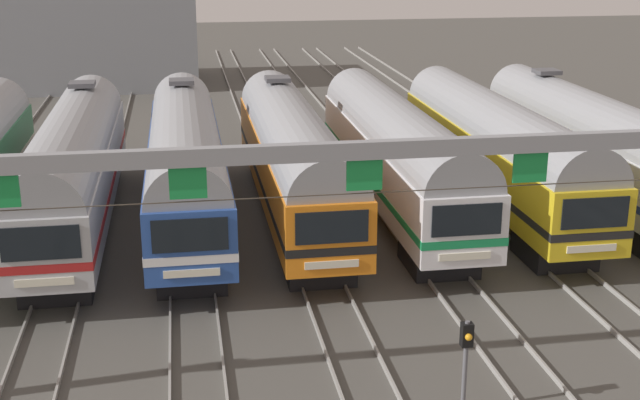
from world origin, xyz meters
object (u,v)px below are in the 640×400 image
(commuter_train_yellow, at_px, (495,147))
(commuter_train_stainless, at_px, (74,164))
(catenary_gantry, at_px, (364,181))
(commuter_train_blue, at_px, (186,159))
(commuter_train_white, at_px, (396,151))
(yard_signal_mast, at_px, (466,349))
(commuter_train_silver, at_px, (591,143))
(commuter_train_orange, at_px, (293,155))

(commuter_train_yellow, bearing_deg, commuter_train_stainless, 179.99)
(catenary_gantry, bearing_deg, commuter_train_blue, 107.68)
(commuter_train_stainless, bearing_deg, commuter_train_yellow, -0.01)
(commuter_train_yellow, bearing_deg, commuter_train_white, 180.00)
(commuter_train_stainless, xyz_separation_m, yard_signal_mast, (10.76, -15.49, -0.99))
(commuter_train_silver, relative_size, yard_signal_mast, 7.45)
(commuter_train_yellow, height_order, yard_signal_mast, commuter_train_yellow)
(commuter_train_stainless, height_order, commuter_train_yellow, commuter_train_stainless)
(commuter_train_white, bearing_deg, commuter_train_blue, 179.97)
(commuter_train_orange, xyz_separation_m, commuter_train_silver, (12.91, 0.00, 0.00))
(yard_signal_mast, bearing_deg, catenary_gantry, 137.26)
(commuter_train_blue, xyz_separation_m, commuter_train_silver, (17.22, 0.00, 0.00))
(commuter_train_stainless, distance_m, commuter_train_blue, 4.30)
(commuter_train_blue, height_order, catenary_gantry, catenary_gantry)
(commuter_train_stainless, height_order, commuter_train_white, commuter_train_stainless)
(commuter_train_blue, xyz_separation_m, commuter_train_white, (8.61, -0.00, -0.00))
(commuter_train_stainless, bearing_deg, commuter_train_orange, 0.00)
(commuter_train_stainless, distance_m, commuter_train_white, 12.91)
(commuter_train_blue, bearing_deg, commuter_train_white, -0.03)
(commuter_train_stainless, xyz_separation_m, catenary_gantry, (8.61, -13.50, 2.77))
(commuter_train_blue, height_order, commuter_train_orange, same)
(commuter_train_stainless, xyz_separation_m, commuter_train_orange, (8.61, 0.00, 0.00))
(commuter_train_white, relative_size, commuter_train_silver, 1.00)
(commuter_train_orange, bearing_deg, catenary_gantry, -90.00)
(commuter_train_stainless, xyz_separation_m, commuter_train_white, (12.91, -0.00, -0.00))
(commuter_train_blue, distance_m, commuter_train_silver, 17.22)
(commuter_train_stainless, bearing_deg, commuter_train_white, -0.02)
(catenary_gantry, bearing_deg, yard_signal_mast, -42.74)
(commuter_train_yellow, distance_m, catenary_gantry, 16.24)
(commuter_train_blue, distance_m, yard_signal_mast, 16.81)
(commuter_train_blue, bearing_deg, catenary_gantry, -72.32)
(commuter_train_stainless, distance_m, commuter_train_orange, 8.61)
(commuter_train_yellow, xyz_separation_m, yard_signal_mast, (-6.46, -15.48, -0.98))
(commuter_train_stainless, bearing_deg, catenary_gantry, -57.48)
(commuter_train_orange, distance_m, commuter_train_yellow, 8.61)
(commuter_train_stainless, relative_size, catenary_gantry, 0.58)
(commuter_train_silver, bearing_deg, commuter_train_blue, 180.00)
(commuter_train_blue, height_order, commuter_train_white, commuter_train_blue)
(commuter_train_blue, relative_size, catenary_gantry, 0.58)
(commuter_train_yellow, relative_size, yard_signal_mast, 7.45)
(catenary_gantry, bearing_deg, commuter_train_yellow, 57.47)
(commuter_train_white, bearing_deg, commuter_train_stainless, 179.98)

